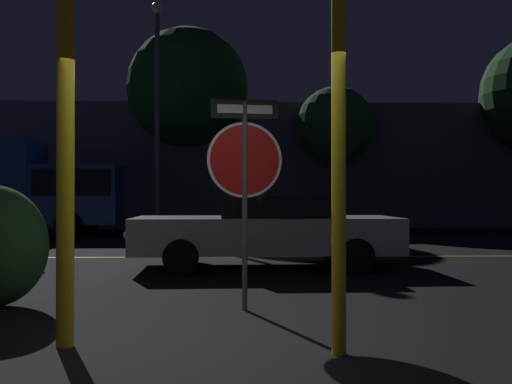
# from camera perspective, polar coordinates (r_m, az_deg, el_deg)

# --- Properties ---
(ground_plane) EXTENTS (260.00, 260.00, 0.00)m
(ground_plane) POSITION_cam_1_polar(r_m,az_deg,el_deg) (4.99, -5.20, -15.61)
(ground_plane) COLOR black
(road_center_stripe) EXTENTS (34.40, 0.12, 0.01)m
(road_center_stripe) POSITION_cam_1_polar(r_m,az_deg,el_deg) (12.32, -3.10, -6.50)
(road_center_stripe) COLOR gold
(road_center_stripe) RESTS_ON ground_plane
(stop_sign) EXTENTS (0.86, 0.14, 2.42)m
(stop_sign) POSITION_cam_1_polar(r_m,az_deg,el_deg) (6.56, -1.13, 2.99)
(stop_sign) COLOR #4C4C51
(stop_sign) RESTS_ON ground_plane
(yellow_pole_left) EXTENTS (0.15, 0.15, 3.19)m
(yellow_pole_left) POSITION_cam_1_polar(r_m,az_deg,el_deg) (5.24, -18.52, 2.72)
(yellow_pole_left) COLOR yellow
(yellow_pole_left) RESTS_ON ground_plane
(yellow_pole_right) EXTENTS (0.12, 0.12, 3.21)m
(yellow_pole_right) POSITION_cam_1_polar(r_m,az_deg,el_deg) (4.79, 8.27, 3.12)
(yellow_pole_right) COLOR yellow
(yellow_pole_right) RESTS_ON ground_plane
(passing_car_2) EXTENTS (4.89, 2.11, 1.31)m
(passing_car_2) POSITION_cam_1_polar(r_m,az_deg,el_deg) (10.44, 1.06, -3.84)
(passing_car_2) COLOR silver
(passing_car_2) RESTS_ON ground_plane
(delivery_truck) EXTENTS (7.10, 2.38, 3.08)m
(delivery_truck) POSITION_cam_1_polar(r_m,az_deg,el_deg) (20.14, -23.39, 0.49)
(delivery_truck) COLOR navy
(delivery_truck) RESTS_ON ground_plane
(street_lamp) EXTENTS (0.39, 0.39, 7.62)m
(street_lamp) POSITION_cam_1_polar(r_m,az_deg,el_deg) (19.00, -9.86, 9.36)
(street_lamp) COLOR #4C4C51
(street_lamp) RESTS_ON ground_plane
(tree_1) EXTENTS (4.95, 4.95, 8.19)m
(tree_1) POSITION_cam_1_polar(r_m,az_deg,el_deg) (23.83, -6.82, 10.21)
(tree_1) COLOR #422D1E
(tree_1) RESTS_ON ground_plane
(tree_2) EXTENTS (3.02, 3.02, 5.60)m
(tree_2) POSITION_cam_1_polar(r_m,az_deg,el_deg) (22.67, 7.94, 6.57)
(tree_2) COLOR #422D1E
(tree_2) RESTS_ON ground_plane
(building_backdrop) EXTENTS (22.18, 3.60, 5.12)m
(building_backdrop) POSITION_cam_1_polar(r_m,az_deg,el_deg) (24.75, -0.74, 2.48)
(building_backdrop) COLOR #4C4C56
(building_backdrop) RESTS_ON ground_plane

